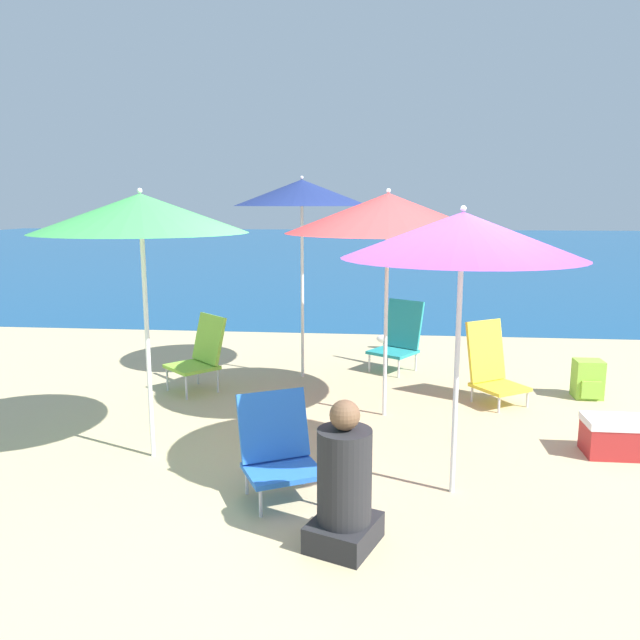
{
  "coord_description": "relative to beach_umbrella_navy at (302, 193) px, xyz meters",
  "views": [
    {
      "loc": [
        -0.21,
        -4.64,
        2.02
      ],
      "look_at": [
        -0.76,
        0.81,
        1.0
      ],
      "focal_mm": 35.0,
      "sensor_mm": 36.0,
      "label": 1
    }
  ],
  "objects": [
    {
      "name": "ground_plane",
      "position": [
        1.13,
        -2.47,
        -2.14
      ],
      "size": [
        60.0,
        60.0,
        0.0
      ],
      "primitive_type": "plane",
      "color": "#C6B284"
    },
    {
      "name": "beach_umbrella_navy",
      "position": [
        0.0,
        0.0,
        0.0
      ],
      "size": [
        1.54,
        1.54,
        2.33
      ],
      "color": "white",
      "rests_on": "ground"
    },
    {
      "name": "person_seated_near",
      "position": [
        0.72,
        -3.67,
        -1.77
      ],
      "size": [
        0.49,
        0.53,
        0.91
      ],
      "rotation": [
        0.0,
        0.0,
        -0.38
      ],
      "color": "#262628",
      "rests_on": "ground"
    },
    {
      "name": "backpack_lime",
      "position": [
        3.1,
        -0.52,
        -1.94
      ],
      "size": [
        0.29,
        0.27,
        0.41
      ],
      "color": "#8ECC3D",
      "rests_on": "ground"
    },
    {
      "name": "beach_umbrella_purple",
      "position": [
        1.44,
        -2.89,
        -0.32
      ],
      "size": [
        1.62,
        1.62,
        2.01
      ],
      "color": "white",
      "rests_on": "ground"
    },
    {
      "name": "beach_chair_blue",
      "position": [
        0.21,
        -3.04,
        -1.79
      ],
      "size": [
        0.67,
        0.67,
        0.71
      ],
      "rotation": [
        0.0,
        0.0,
        0.47
      ],
      "color": "silver",
      "rests_on": "ground"
    },
    {
      "name": "beach_umbrella_red",
      "position": [
        0.96,
        -1.29,
        -0.21
      ],
      "size": [
        1.91,
        1.91,
        2.16
      ],
      "color": "white",
      "rests_on": "ground"
    },
    {
      "name": "beach_chair_yellow",
      "position": [
        2.06,
        -0.74,
        -1.77
      ],
      "size": [
        0.67,
        0.7,
        0.83
      ],
      "rotation": [
        0.0,
        0.0,
        0.58
      ],
      "color": "silver",
      "rests_on": "ground"
    },
    {
      "name": "beach_umbrella_green",
      "position": [
        -0.91,
        -2.48,
        -0.19
      ],
      "size": [
        1.63,
        1.63,
        2.14
      ],
      "color": "white",
      "rests_on": "ground"
    },
    {
      "name": "cooler_box",
      "position": [
        2.84,
        -2.09,
        -1.98
      ],
      "size": [
        0.51,
        0.33,
        0.31
      ],
      "color": "#B72828",
      "rests_on": "ground"
    },
    {
      "name": "seagull",
      "position": [
        0.99,
        1.57,
        -2.0
      ],
      "size": [
        0.27,
        0.11,
        0.23
      ],
      "color": "gold",
      "rests_on": "ground"
    },
    {
      "name": "beach_chair_lime",
      "position": [
        -1.04,
        -0.64,
        -1.72
      ],
      "size": [
        0.72,
        0.73,
        0.82
      ],
      "rotation": [
        0.0,
        0.0,
        -0.75
      ],
      "color": "silver",
      "rests_on": "ground"
    },
    {
      "name": "sea_water",
      "position": [
        1.13,
        22.5,
        -2.14
      ],
      "size": [
        60.0,
        40.0,
        0.01
      ],
      "color": "navy",
      "rests_on": "ground"
    },
    {
      "name": "beach_chair_teal",
      "position": [
        1.14,
        0.45,
        -1.73
      ],
      "size": [
        0.71,
        0.73,
        0.85
      ],
      "rotation": [
        0.0,
        0.0,
        -0.58
      ],
      "color": "silver",
      "rests_on": "ground"
    }
  ]
}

